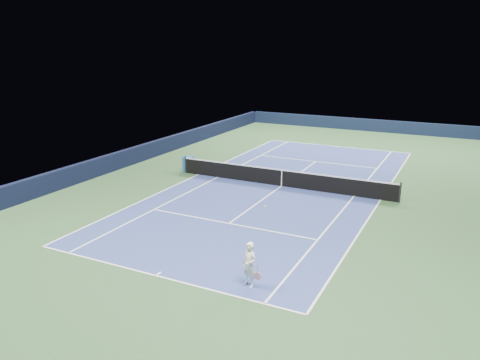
% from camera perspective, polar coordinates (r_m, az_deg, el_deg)
% --- Properties ---
extents(ground, '(40.00, 40.00, 0.00)m').
position_cam_1_polar(ground, '(26.56, 5.08, -0.75)').
color(ground, '#294A28').
rests_on(ground, ground).
extents(wall_far, '(22.00, 0.35, 1.10)m').
position_cam_1_polar(wall_far, '(45.06, 14.44, 6.58)').
color(wall_far, '#111A33').
rests_on(wall_far, ground).
extents(wall_left, '(0.35, 40.00, 1.10)m').
position_cam_1_polar(wall_left, '(31.82, -13.36, 2.75)').
color(wall_left, black).
rests_on(wall_left, ground).
extents(court_surface, '(10.97, 23.77, 0.01)m').
position_cam_1_polar(court_surface, '(26.56, 5.08, -0.74)').
color(court_surface, navy).
rests_on(court_surface, ground).
extents(baseline_far, '(10.97, 0.08, 0.00)m').
position_cam_1_polar(baseline_far, '(37.55, 11.76, 4.04)').
color(baseline_far, white).
rests_on(baseline_far, ground).
extents(baseline_near, '(10.97, 0.08, 0.00)m').
position_cam_1_polar(baseline_near, '(16.83, -10.24, -11.39)').
color(baseline_near, white).
rests_on(baseline_near, ground).
extents(sideline_doubles_right, '(0.08, 23.77, 0.00)m').
position_cam_1_polar(sideline_doubles_right, '(25.20, 16.77, -2.33)').
color(sideline_doubles_right, white).
rests_on(sideline_doubles_right, ground).
extents(sideline_doubles_left, '(0.08, 23.77, 0.00)m').
position_cam_1_polar(sideline_doubles_left, '(28.91, -5.09, 0.68)').
color(sideline_doubles_left, white).
rests_on(sideline_doubles_left, ground).
extents(sideline_singles_right, '(0.08, 23.77, 0.00)m').
position_cam_1_polar(sideline_singles_right, '(25.44, 13.74, -1.92)').
color(sideline_singles_right, white).
rests_on(sideline_singles_right, ground).
extents(sideline_singles_left, '(0.08, 23.77, 0.00)m').
position_cam_1_polar(sideline_singles_left, '(28.24, -2.71, 0.35)').
color(sideline_singles_left, white).
rests_on(sideline_singles_left, ground).
extents(service_line_far, '(8.23, 0.08, 0.00)m').
position_cam_1_polar(service_line_far, '(32.40, 9.24, 2.24)').
color(service_line_far, white).
rests_on(service_line_far, ground).
extents(service_line_near, '(8.23, 0.08, 0.00)m').
position_cam_1_polar(service_line_near, '(21.05, -1.35, -5.31)').
color(service_line_near, white).
rests_on(service_line_near, ground).
extents(center_service_line, '(0.08, 12.80, 0.00)m').
position_cam_1_polar(center_service_line, '(26.56, 5.08, -0.73)').
color(center_service_line, white).
rests_on(center_service_line, ground).
extents(center_mark_far, '(0.08, 0.30, 0.00)m').
position_cam_1_polar(center_mark_far, '(37.41, 11.70, 4.00)').
color(center_mark_far, white).
rests_on(center_mark_far, ground).
extents(center_mark_near, '(0.08, 0.30, 0.00)m').
position_cam_1_polar(center_mark_near, '(16.93, -9.93, -11.19)').
color(center_mark_near, white).
rests_on(center_mark_near, ground).
extents(tennis_net, '(12.90, 0.10, 1.07)m').
position_cam_1_polar(tennis_net, '(26.42, 5.11, 0.30)').
color(tennis_net, black).
rests_on(tennis_net, ground).
extents(sponsor_cube, '(0.63, 0.56, 0.95)m').
position_cam_1_polar(sponsor_cube, '(29.53, -6.28, 1.92)').
color(sponsor_cube, '#1B57A6').
rests_on(sponsor_cube, ground).
extents(tennis_player, '(0.79, 1.31, 2.53)m').
position_cam_1_polar(tennis_player, '(15.60, 1.16, -10.27)').
color(tennis_player, white).
rests_on(tennis_player, ground).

